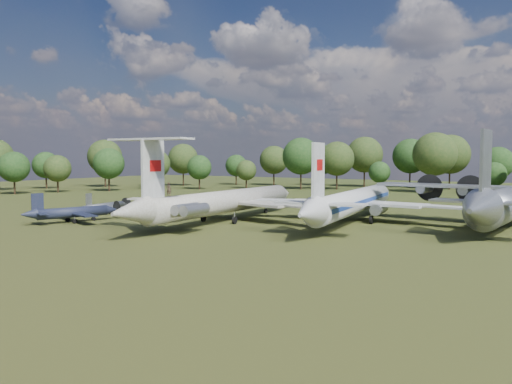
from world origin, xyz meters
The scene contains 7 objects.
ground centered at (0.00, 0.00, 0.00)m, with size 300.00×300.00×0.00m, color #1D3712.
il62_airliner centered at (-1.25, -1.02, 2.38)m, with size 37.41×48.63×4.77m, color silver, non-canonical shape.
tu104_jet centered at (15.90, 8.43, 2.46)m, with size 36.84×49.12×4.91m, color silver, non-canonical shape.
an12_transport centered at (36.60, 13.97, 2.84)m, with size 38.68×43.23×5.69m, color #9D9FA4, non-canonical shape.
small_prop_west centered at (-20.35, -13.90, 1.17)m, with size 11.67×15.92×2.33m, color black, non-canonical shape.
small_prop_northwest centered at (-25.00, -3.33, 0.96)m, with size 9.65×13.16×1.93m, color #9EA0A5, non-canonical shape.
person_on_il62 centered at (-0.95, -14.37, 5.70)m, with size 0.68×0.45×1.86m, color olive.
Camera 1 is at (42.05, -63.73, 9.86)m, focal length 35.00 mm.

